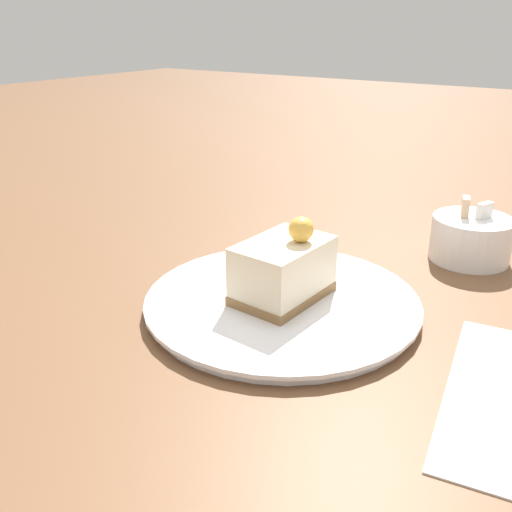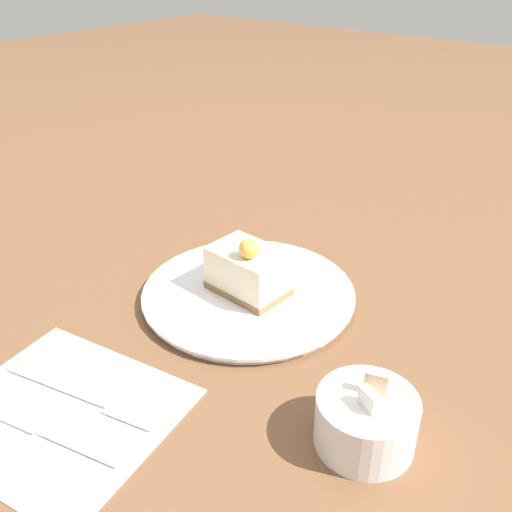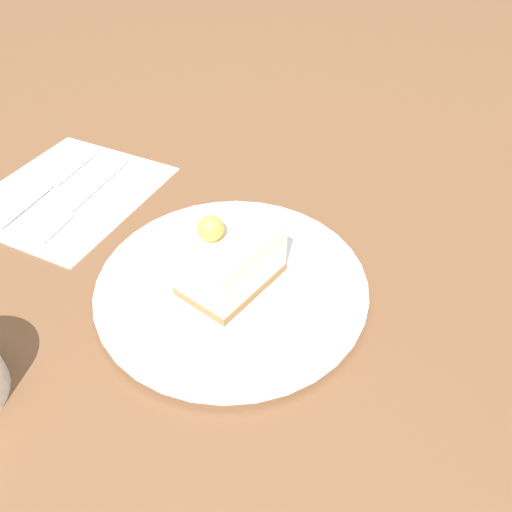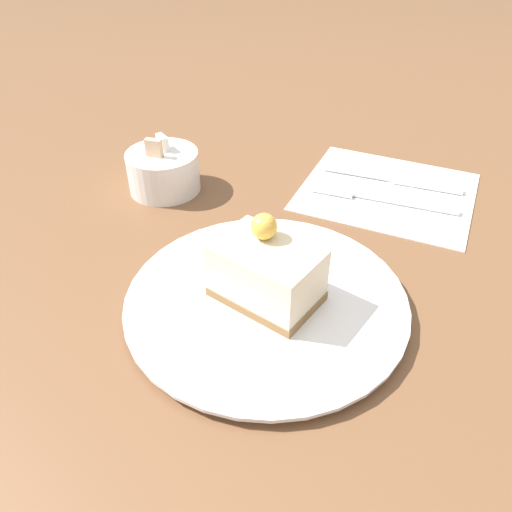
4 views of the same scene
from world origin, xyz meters
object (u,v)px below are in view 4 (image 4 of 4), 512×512
(cake_slice, at_px, (267,272))
(knife, at_px, (405,182))
(fork, at_px, (369,196))
(sugar_bowl, at_px, (164,171))
(plate, at_px, (266,301))

(cake_slice, xyz_separation_m, knife, (0.29, -0.03, -0.04))
(knife, bearing_deg, fork, 144.64)
(cake_slice, height_order, sugar_bowl, cake_slice)
(cake_slice, bearing_deg, fork, 2.51)
(plate, relative_size, knife, 1.50)
(plate, height_order, knife, plate)
(fork, relative_size, knife, 1.03)
(plate, xyz_separation_m, fork, (0.23, -0.01, -0.00))
(plate, bearing_deg, sugar_bowl, 62.92)
(plate, height_order, sugar_bowl, sugar_bowl)
(plate, relative_size, sugar_bowl, 2.93)
(knife, distance_m, sugar_bowl, 0.31)
(fork, distance_m, knife, 0.06)
(plate, bearing_deg, cake_slice, 35.98)
(fork, xyz_separation_m, knife, (0.06, -0.02, 0.00))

